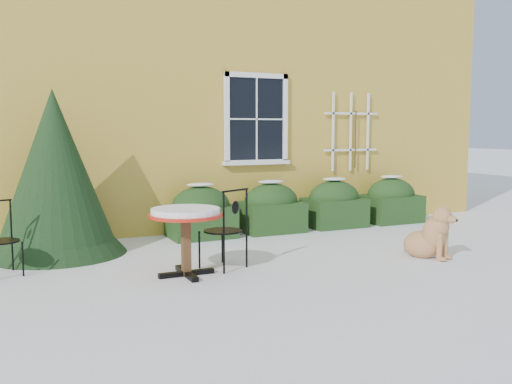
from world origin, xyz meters
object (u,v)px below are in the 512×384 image
evergreen_shrub (56,188)px  patio_chair_near (226,229)px  patio_chair_far (0,238)px  dog (430,236)px  bistro_table (186,220)px

evergreen_shrub → patio_chair_near: evergreen_shrub is taller
evergreen_shrub → patio_chair_far: 1.34m
patio_chair_near → patio_chair_far: bearing=-43.1°
patio_chair_near → dog: bearing=141.7°
patio_chair_far → dog: patio_chair_far is taller
evergreen_shrub → patio_chair_near: (1.89, -1.82, -0.43)m
bistro_table → patio_chair_near: 0.62m
bistro_table → patio_chair_far: 2.30m
dog → patio_chair_far: bearing=142.7°
patio_chair_near → patio_chair_far: 2.78m
evergreen_shrub → patio_chair_far: bearing=-127.6°
evergreen_shrub → dog: evergreen_shrub is taller
patio_chair_far → bistro_table: bearing=-41.6°
patio_chair_far → dog: (5.47, -1.46, -0.15)m
evergreen_shrub → dog: bearing=-27.4°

